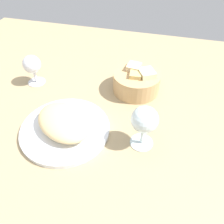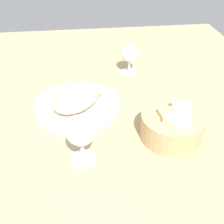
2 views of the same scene
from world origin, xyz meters
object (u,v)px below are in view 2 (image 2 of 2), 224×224
Objects in this scene: bread_basket at (172,125)px; wine_glass_far at (130,55)px; wine_glass_near at (81,132)px; plate at (77,105)px.

bread_basket is 37.97cm from wine_glass_far.
wine_glass_near is at bearing -23.70° from wine_glass_far.
bread_basket is at bearing 56.13° from plate.
plate is 24.18cm from wine_glass_near.
plate is 30.46cm from bread_basket.
plate is at bearing -123.87° from bread_basket.
bread_basket is (16.88, 25.15, 3.20)cm from plate.
bread_basket is at bearing 103.59° from wine_glass_near.
plate is 1.61× the size of bread_basket.
wine_glass_far is (-37.49, -4.98, 3.36)cm from bread_basket.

